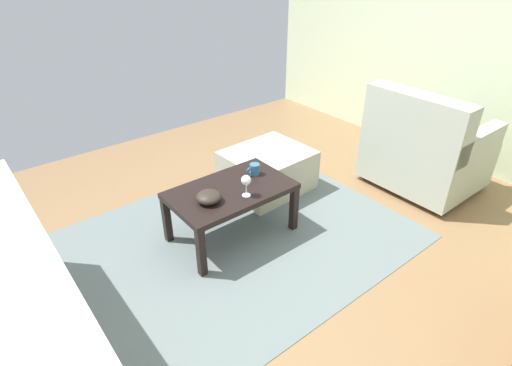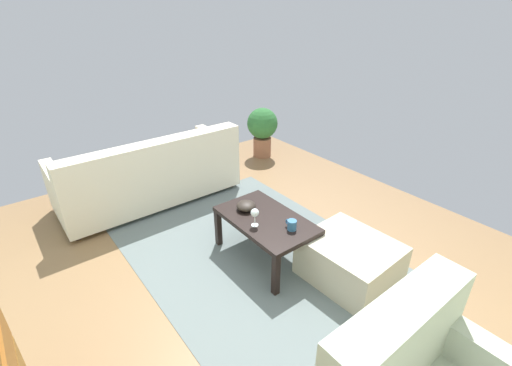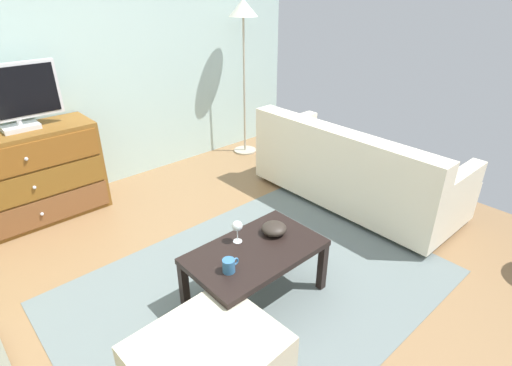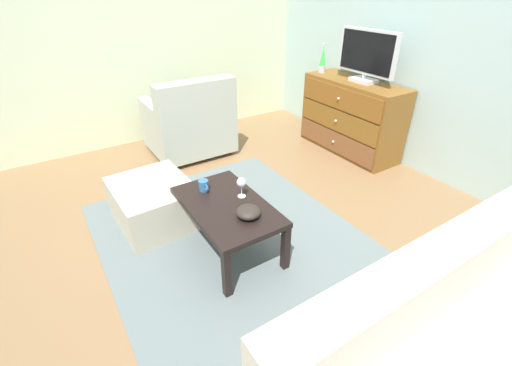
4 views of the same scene
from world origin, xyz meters
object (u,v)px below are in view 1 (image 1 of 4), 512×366
mug (254,169)px  bowl_decorative (209,197)px  armchair (425,149)px  wine_glass (246,181)px  ottoman (267,170)px  coffee_table (231,195)px

mug → bowl_decorative: bearing=12.7°
armchair → bowl_decorative: bearing=-11.9°
mug → bowl_decorative: (0.48, 0.11, -0.00)m
bowl_decorative → wine_glass: bearing=159.4°
bowl_decorative → ottoman: 0.99m
wine_glass → mug: size_ratio=1.38×
wine_glass → bowl_decorative: (0.25, -0.09, -0.08)m
coffee_table → ottoman: (-0.65, -0.36, -0.17)m
wine_glass → ottoman: 0.86m
coffee_table → mug: mug is taller
bowl_decorative → armchair: 2.00m
wine_glass → armchair: armchair is taller
mug → armchair: bearing=160.6°
mug → ottoman: size_ratio=0.16×
coffee_table → mug: 0.28m
coffee_table → ottoman: coffee_table is taller
wine_glass → bowl_decorative: wine_glass is taller
coffee_table → bowl_decorative: 0.24m
mug → armchair: 1.57m
ottoman → mug: bearing=38.0°
wine_glass → ottoman: size_ratio=0.22×
wine_glass → coffee_table: bearing=-78.2°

